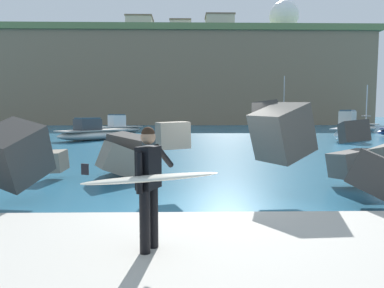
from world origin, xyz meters
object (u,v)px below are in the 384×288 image
radar_dome (284,21)px  station_building_central (220,26)px  boat_mid_right (92,133)px  mooring_buoy_inner (22,147)px  station_building_west (140,31)px  station_building_east (181,35)px  boat_mid_left (281,125)px  boat_near_centre (119,127)px  boat_mid_centre (364,127)px  surfer_with_board (147,180)px  boat_near_right (348,131)px

radar_dome → station_building_central: bearing=-161.7°
boat_mid_right → mooring_buoy_inner: (-2.10, -7.83, -0.38)m
station_building_central → boat_mid_right: bearing=-107.4°
station_building_west → station_building_east: station_building_east is taller
boat_mid_left → station_building_central: station_building_central is taller
boat_mid_right → station_building_west: bearing=93.2°
boat_near_centre → boat_mid_centre: (28.86, 1.09, -0.07)m
surfer_with_board → radar_dome: (23.39, 77.50, 22.32)m
boat_mid_left → radar_dome: (8.74, 30.94, 23.15)m
boat_near_right → mooring_buoy_inner: (-22.86, -6.81, -0.56)m
station_building_west → surfer_with_board: bearing=-82.7°
mooring_buoy_inner → radar_dome: radar_dome is taller
boat_mid_left → boat_mid_centre: (7.21, -10.30, 0.11)m
surfer_with_board → mooring_buoy_inner: (-9.23, 16.17, -1.06)m
surfer_with_board → station_building_central: size_ratio=0.33×
station_building_west → boat_near_right: bearing=-67.6°
mooring_buoy_inner → station_building_west: station_building_west is taller
boat_mid_right → radar_dome: bearing=60.3°
mooring_buoy_inner → station_building_west: (-1.09, 64.82, 21.73)m
boat_near_right → boat_mid_centre: boat_mid_centre is taller
boat_mid_left → boat_mid_centre: boat_mid_left is taller
boat_near_centre → mooring_buoy_inner: 19.13m
surfer_with_board → boat_mid_right: 25.05m
surfer_with_board → boat_mid_centre: 42.35m
boat_near_centre → boat_mid_centre: 28.88m
boat_near_centre → boat_mid_right: boat_near_centre is taller
boat_near_right → boat_mid_centre: 15.62m
boat_near_right → station_building_central: station_building_central is taller
boat_near_right → mooring_buoy_inner: boat_near_right is taller
station_building_east → boat_mid_left: bearing=-68.7°
mooring_buoy_inner → station_building_west: size_ratio=0.07×
boat_mid_right → station_building_west: 60.94m
boat_mid_centre → station_building_central: station_building_central is taller
boat_mid_centre → station_building_east: bearing=114.4°
boat_mid_left → radar_dome: bearing=74.2°
surfer_with_board → boat_mid_right: size_ratio=0.33×
station_building_central → boat_mid_left: bearing=-75.6°
radar_dome → station_building_west: radar_dome is taller
mooring_buoy_inner → station_building_east: station_building_east is taller
surfer_with_board → boat_near_right: (13.64, 22.98, -0.50)m
surfer_with_board → boat_near_centre: 35.86m
surfer_with_board → station_building_west: size_ratio=0.32×
radar_dome → boat_mid_left: bearing=-105.8°
boat_mid_left → mooring_buoy_inner: size_ratio=17.37×
station_building_west → boat_near_centre: bearing=-85.9°
station_building_west → station_building_central: 20.25m
boat_mid_right → mooring_buoy_inner: boat_mid_right is taller
boat_near_right → mooring_buoy_inner: 23.86m
boat_mid_left → station_building_east: 47.38m
boat_near_right → station_building_west: (-23.95, 58.01, 21.17)m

